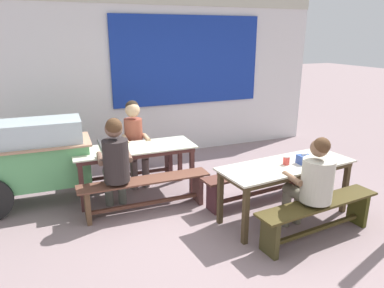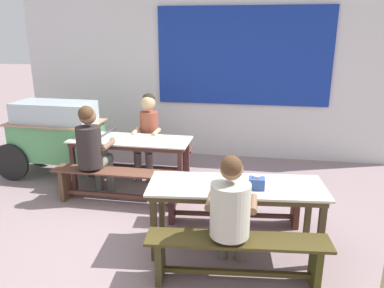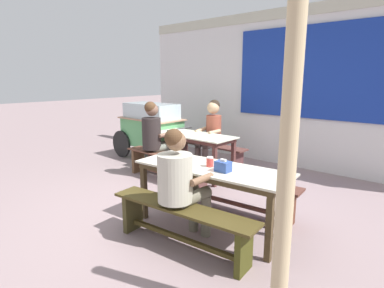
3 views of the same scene
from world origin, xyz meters
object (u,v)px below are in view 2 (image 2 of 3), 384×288
Objects in this scene: person_near_front at (231,210)px; condiment_jar at (234,180)px; bench_far_front at (118,182)px; soup_bowl at (116,137)px; dining_table_near at (236,192)px; bench_near_front at (237,253)px; bench_near_back at (233,199)px; person_left_back_turned at (92,147)px; tissue_box at (257,183)px; person_center_facing at (148,130)px; food_cart at (55,133)px; dining_table_far at (131,144)px; bench_far_back at (143,155)px.

condiment_jar is at bearing 90.30° from person_near_front.
soup_bowl is at bearing 111.14° from bench_far_front.
dining_table_near is 1.48× the size of person_near_front.
bench_near_back is at bearing 95.78° from bench_near_front.
person_left_back_turned is at bearing 154.90° from condiment_jar.
dining_table_near is at bearing -36.96° from soup_bowl.
soup_bowl is at bearing 144.72° from tissue_box.
person_left_back_turned is 8.36× the size of tissue_box.
person_near_front is (0.04, -1.04, 0.39)m from bench_near_back.
person_near_front is at bearing -92.09° from dining_table_near.
person_center_facing is at bearing 121.72° from person_near_front.
person_center_facing reaches higher than bench_near_front.
tissue_box is at bearing -28.63° from food_cart.
dining_table_near is at bearing -29.36° from food_cart.
bench_near_front is at bearing -84.22° from bench_near_back.
dining_table_near is 1.39× the size of person_left_back_turned.
bench_far_front is 15.63× the size of condiment_jar.
tissue_box is at bearing -14.12° from condiment_jar.
bench_far_front is 13.11× the size of soup_bowl.
condiment_jar reaches higher than bench_far_front.
person_left_back_turned is at bearing 155.95° from tissue_box.
person_left_back_turned is at bearing -37.70° from food_cart.
food_cart is at bearing 159.27° from bench_near_back.
soup_bowl is (-2.00, 1.41, -0.03)m from tissue_box.
dining_table_near is 0.66m from bench_near_back.
dining_table_far is at bearing 130.34° from bench_near_front.
dining_table_far is 1.32× the size of person_center_facing.
person_near_front is (1.58, -1.88, 0.05)m from dining_table_far.
bench_near_front is 0.70m from tissue_box.
bench_far_front is at bearing -68.86° from soup_bowl.
bench_near_back is at bearing -28.46° from dining_table_far.
soup_bowl is at bearing 155.37° from bench_near_back.
tissue_box is (2.15, -0.96, 0.04)m from person_left_back_turned.
bench_near_front is 1.34× the size of person_near_front.
bench_near_back is at bearing -42.83° from person_center_facing.
bench_near_front is 10.55× the size of tissue_box.
person_center_facing reaches higher than bench_far_front.
bench_far_back is 1.23× the size of person_left_back_turned.
dining_table_near is 1.40× the size of person_center_facing.
person_near_front is at bearing -36.34° from food_cart.
bench_far_front and bench_near_front have the same top height.
bench_near_front is 1.26× the size of person_left_back_turned.
soup_bowl is (-0.21, -0.59, 0.44)m from bench_far_back.
person_near_front is (1.57, -2.43, 0.39)m from bench_far_back.
bench_near_front is (1.65, -1.94, -0.35)m from dining_table_far.
person_center_facing is at bearing 63.77° from person_left_back_turned.
bench_near_back is 1.40× the size of person_near_front.
soup_bowl reaches higher than bench_near_front.
person_near_front reaches higher than condiment_jar.
person_near_front is at bearing -58.28° from person_center_facing.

